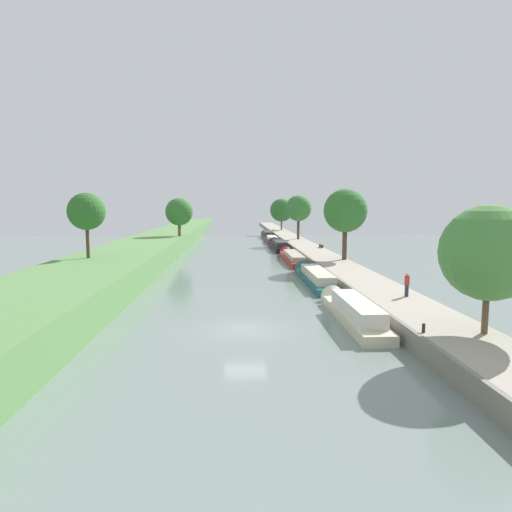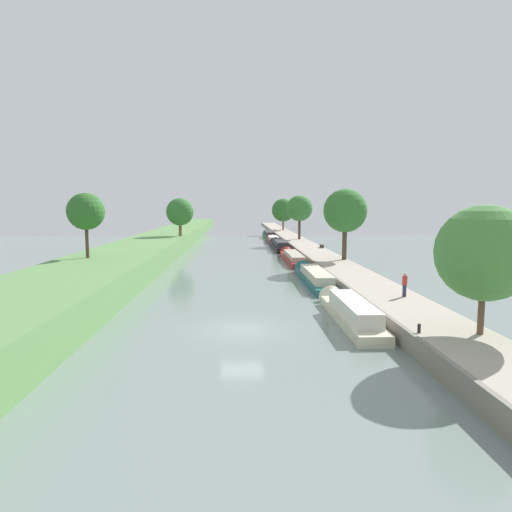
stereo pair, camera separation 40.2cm
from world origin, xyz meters
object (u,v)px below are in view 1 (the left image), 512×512
Objects in this scene: narrowboat_teal at (315,276)px; park_bench at (321,245)px; narrowboat_black at (278,245)px; mooring_bollard_far at (273,230)px; mooring_bollard_near at (424,328)px; narrowboat_maroon at (272,240)px; narrowboat_cream at (352,311)px; narrowboat_green at (267,235)px; person_walking at (407,284)px; narrowboat_red at (292,257)px.

narrowboat_teal is 9.32× the size of park_bench.
mooring_bollard_far is (1.98, 32.35, 0.64)m from narrowboat_black.
narrowboat_teal is at bearing -102.53° from park_bench.
mooring_bollard_near is (1.71, -20.56, 0.73)m from narrowboat_teal.
mooring_bollard_far is (2.02, 19.45, 0.76)m from narrowboat_maroon.
narrowboat_cream is at bearing -98.03° from park_bench.
mooring_bollard_far is (1.71, 64.52, 0.73)m from narrowboat_teal.
narrowboat_black is 10.14× the size of park_bench.
narrowboat_green is at bearing 89.92° from narrowboat_black.
person_walking is at bearing -70.68° from narrowboat_teal.
park_bench is at bearing -81.23° from narrowboat_green.
narrowboat_black is at bearing 90.20° from narrowboat_cream.
park_bench is (0.91, 34.97, -0.53)m from person_walking.
narrowboat_teal is 31.07× the size of mooring_bollard_far.
narrowboat_green is 69.75m from person_walking.
narrowboat_cream is at bearing -91.33° from mooring_bollard_far.
mooring_bollard_far is at bearing 88.67° from narrowboat_cream.
person_walking reaches higher than narrowboat_maroon.
narrowboat_black is 33.80× the size of mooring_bollard_near.
narrowboat_teal is at bearing -89.81° from narrowboat_red.
narrowboat_teal is at bearing -89.77° from narrowboat_green.
mooring_bollard_near is at bearing -87.85° from narrowboat_black.
narrowboat_cream is 25.65× the size of mooring_bollard_far.
park_bench is at bearing 53.64° from narrowboat_red.
narrowboat_maroon is 23.78× the size of mooring_bollard_near.
narrowboat_black reaches higher than narrowboat_red.
park_bench is (5.22, 37.00, 0.79)m from narrowboat_cream.
park_bench is at bearing 77.47° from narrowboat_teal.
narrowboat_black reaches higher than park_bench.
narrowboat_black is 25.45m from narrowboat_green.
narrowboat_black is 1.42× the size of narrowboat_maroon.
narrowboat_teal is at bearing 89.55° from narrowboat_cream.
mooring_bollard_near is at bearing -90.00° from mooring_bollard_far.
narrowboat_red is at bearing -89.24° from narrowboat_black.
narrowboat_teal is 15.98m from narrowboat_red.
person_walking is at bearing -88.14° from mooring_bollard_far.
park_bench is at bearing -59.64° from narrowboat_black.
narrowboat_cream is at bearing -90.11° from narrowboat_red.
narrowboat_black reaches higher than mooring_bollard_near.
narrowboat_teal is 0.92× the size of narrowboat_black.
mooring_bollard_far is at bearing 90.00° from mooring_bollard_near.
narrowboat_green is (-0.12, 71.62, 0.01)m from narrowboat_cream.
narrowboat_green is 7.20m from mooring_bollard_far.
mooring_bollard_near is at bearing -87.24° from narrowboat_red.
mooring_bollard_near is at bearing -85.24° from narrowboat_teal.
mooring_bollard_near is 1.00× the size of mooring_bollard_far.
narrowboat_maroon is at bearing 90.19° from narrowboat_cream.
narrowboat_maroon is at bearing 103.78° from park_bench.
narrowboat_cream is 59.07m from narrowboat_maroon.
narrowboat_green is 78.21m from mooring_bollard_near.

